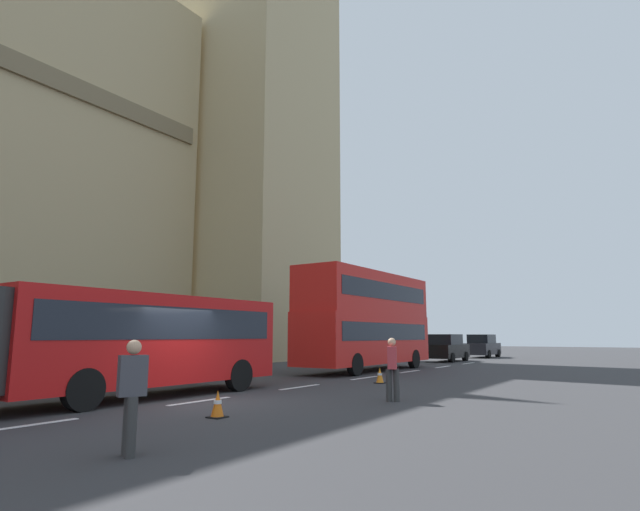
# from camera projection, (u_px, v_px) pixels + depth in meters

# --- Properties ---
(ground_plane) EXTENTS (160.00, 160.00, 0.00)m
(ground_plane) POSITION_uv_depth(u_px,v_px,m) (195.00, 402.00, 13.56)
(ground_plane) COLOR #333335
(lane_centre_marking) EXTENTS (39.00, 0.16, 0.01)m
(lane_centre_marking) POSITION_uv_depth(u_px,v_px,m) (300.00, 387.00, 17.50)
(lane_centre_marking) COLOR silver
(lane_centre_marking) RESTS_ON ground_plane
(double_decker_bus) EXTENTS (10.06, 2.54, 4.90)m
(double_decker_bus) POSITION_uv_depth(u_px,v_px,m) (367.00, 317.00, 26.05)
(double_decker_bus) COLOR red
(double_decker_bus) RESTS_ON ground_plane
(sedan_lead) EXTENTS (4.40, 1.86, 1.85)m
(sedan_lead) POSITION_uv_depth(u_px,v_px,m) (447.00, 348.00, 35.22)
(sedan_lead) COLOR black
(sedan_lead) RESTS_ON ground_plane
(sedan_trailing) EXTENTS (4.40, 1.86, 1.85)m
(sedan_trailing) POSITION_uv_depth(u_px,v_px,m) (483.00, 346.00, 41.51)
(sedan_trailing) COLOR black
(sedan_trailing) RESTS_ON ground_plane
(traffic_cone_west) EXTENTS (0.36, 0.36, 0.58)m
(traffic_cone_west) POSITION_uv_depth(u_px,v_px,m) (218.00, 404.00, 11.01)
(traffic_cone_west) COLOR black
(traffic_cone_west) RESTS_ON ground_plane
(traffic_cone_middle) EXTENTS (0.36, 0.36, 0.58)m
(traffic_cone_middle) POSITION_uv_depth(u_px,v_px,m) (380.00, 376.00, 18.96)
(traffic_cone_middle) COLOR black
(traffic_cone_middle) RESTS_ON ground_plane
(pedestrian_near_cones) EXTENTS (0.46, 0.38, 1.69)m
(pedestrian_near_cones) POSITION_uv_depth(u_px,v_px,m) (132.00, 392.00, 7.58)
(pedestrian_near_cones) COLOR #333333
(pedestrian_near_cones) RESTS_ON ground_plane
(pedestrian_by_kerb) EXTENTS (0.46, 0.38, 1.69)m
(pedestrian_by_kerb) POSITION_uv_depth(u_px,v_px,m) (392.00, 367.00, 13.79)
(pedestrian_by_kerb) COLOR #333333
(pedestrian_by_kerb) RESTS_ON ground_plane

